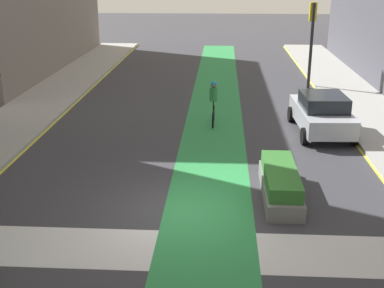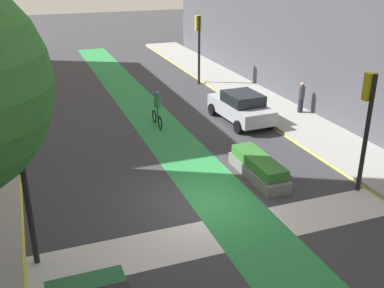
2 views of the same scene
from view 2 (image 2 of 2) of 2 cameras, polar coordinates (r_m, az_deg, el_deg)
ground_plane at (r=15.88m, az=1.52°, el=-7.38°), size 120.00×120.00×0.00m
bike_lane_paint at (r=16.12m, az=3.84°, el=-6.92°), size 2.40×60.00×0.01m
crosswalk_band at (r=14.32m, az=4.56°, el=-11.08°), size 12.00×1.80×0.01m
curb_stripe_left at (r=15.02m, az=-20.65°, el=-10.88°), size 0.16×60.00×0.01m
sidewalk_right at (r=19.63m, az=22.32°, el=-2.82°), size 3.00×60.00×0.15m
curb_stripe_right at (r=18.72m, az=18.87°, el=-3.77°), size 0.16×60.00×0.01m
traffic_signal_near_right at (r=16.71m, az=21.26°, el=3.97°), size 0.35×0.52×4.33m
traffic_signal_near_left at (r=12.35m, az=-20.80°, el=-1.44°), size 0.35×0.52×4.59m
traffic_signal_far_right at (r=30.22m, az=0.83°, el=13.37°), size 0.35×0.52×4.45m
car_silver_right_far at (r=23.39m, az=6.20°, el=4.68°), size 2.17×4.27×1.57m
cyclist_in_lane at (r=22.59m, az=-4.41°, el=4.55°), size 0.32×1.73×1.86m
pedestrian_sidewalk_right_a at (r=24.96m, az=13.61°, el=5.77°), size 0.34×0.34×1.65m
median_planter at (r=17.62m, az=8.37°, el=-2.97°), size 0.99×3.34×0.85m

